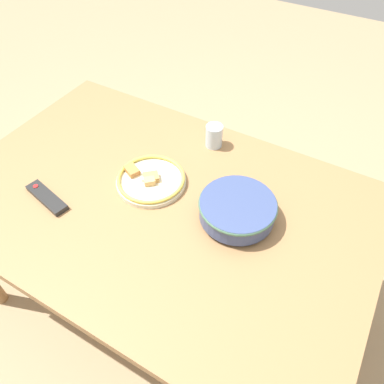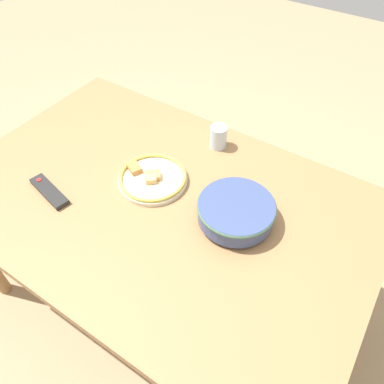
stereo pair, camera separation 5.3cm
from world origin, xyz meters
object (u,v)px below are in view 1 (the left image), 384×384
food_plate (151,180)px  tv_remote (47,197)px  noodle_bowl (237,209)px  drinking_glass (214,136)px

food_plate → tv_remote: size_ratio=1.30×
noodle_bowl → tv_remote: noodle_bowl is taller
food_plate → tv_remote: (0.28, 0.26, -0.01)m
tv_remote → noodle_bowl: bearing=-55.0°
noodle_bowl → drinking_glass: size_ratio=2.79×
food_plate → drinking_glass: drinking_glass is taller
noodle_bowl → tv_remote: (0.64, 0.27, -0.04)m
drinking_glass → noodle_bowl: bearing=129.1°
drinking_glass → tv_remote: bearing=56.4°
noodle_bowl → tv_remote: size_ratio=1.32×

